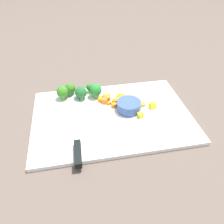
{
  "coord_description": "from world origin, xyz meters",
  "views": [
    {
      "loc": [
        -0.1,
        -0.51,
        0.44
      ],
      "look_at": [
        0.0,
        0.0,
        0.02
      ],
      "focal_mm": 35.82,
      "sensor_mm": 36.0,
      "label": 1
    }
  ],
  "objects": [
    {
      "name": "broccoli_floret_3",
      "position": [
        -0.14,
        0.11,
        0.04
      ],
      "size": [
        0.04,
        0.04,
        0.04
      ],
      "color": "#89BD54",
      "rests_on": "cutting_board"
    },
    {
      "name": "carrot_dice_0",
      "position": [
        0.0,
        0.07,
        0.02
      ],
      "size": [
        0.02,
        0.02,
        0.02
      ],
      "primitive_type": "cube",
      "rotation": [
        0.0,
        0.0,
        2.76
      ],
      "color": "orange",
      "rests_on": "cutting_board"
    },
    {
      "name": "broccoli_floret_4",
      "position": [
        -0.05,
        0.13,
        0.03
      ],
      "size": [
        0.02,
        0.02,
        0.03
      ],
      "color": "#94B558",
      "rests_on": "cutting_board"
    },
    {
      "name": "broccoli_floret_0",
      "position": [
        -0.04,
        0.1,
        0.04
      ],
      "size": [
        0.04,
        0.04,
        0.05
      ],
      "color": "#97C057",
      "rests_on": "cutting_board"
    },
    {
      "name": "broccoli_floret_1",
      "position": [
        -0.12,
        0.13,
        0.03
      ],
      "size": [
        0.04,
        0.04,
        0.04
      ],
      "color": "#85BE61",
      "rests_on": "cutting_board"
    },
    {
      "name": "pepper_dice_2",
      "position": [
        0.08,
        -0.03,
        0.02
      ],
      "size": [
        0.02,
        0.02,
        0.01
      ],
      "primitive_type": "cube",
      "rotation": [
        0.0,
        0.0,
        1.84
      ],
      "color": "yellow",
      "rests_on": "cutting_board"
    },
    {
      "name": "broccoli_floret_2",
      "position": [
        -0.08,
        0.1,
        0.04
      ],
      "size": [
        0.04,
        0.04,
        0.04
      ],
      "color": "#87BE6C",
      "rests_on": "cutting_board"
    },
    {
      "name": "carrot_dice_9",
      "position": [
        -0.01,
        0.09,
        0.02
      ],
      "size": [
        0.02,
        0.02,
        0.01
      ],
      "primitive_type": "cube",
      "rotation": [
        0.0,
        0.0,
        0.9
      ],
      "color": "orange",
      "rests_on": "cutting_board"
    },
    {
      "name": "carrot_dice_6",
      "position": [
        0.01,
        0.04,
        0.02
      ],
      "size": [
        0.02,
        0.02,
        0.01
      ],
      "primitive_type": "cube",
      "rotation": [
        0.0,
        0.0,
        0.34
      ],
      "color": "orange",
      "rests_on": "cutting_board"
    },
    {
      "name": "pepper_dice_3",
      "position": [
        0.13,
        0.01,
        0.02
      ],
      "size": [
        0.02,
        0.02,
        0.02
      ],
      "primitive_type": "cube",
      "rotation": [
        0.0,
        0.0,
        1.76
      ],
      "color": "yellow",
      "rests_on": "cutting_board"
    },
    {
      "name": "prep_bowl",
      "position": [
        0.06,
        0.01,
        0.03
      ],
      "size": [
        0.07,
        0.07,
        0.03
      ],
      "primitive_type": "cylinder",
      "color": "#3A548E",
      "rests_on": "cutting_board"
    },
    {
      "name": "carrot_dice_2",
      "position": [
        0.05,
        0.07,
        0.02
      ],
      "size": [
        0.02,
        0.02,
        0.01
      ],
      "primitive_type": "cube",
      "rotation": [
        0.0,
        0.0,
        0.44
      ],
      "color": "orange",
      "rests_on": "cutting_board"
    },
    {
      "name": "carrot_dice_7",
      "position": [
        0.0,
        0.09,
        0.02
      ],
      "size": [
        0.02,
        0.02,
        0.01
      ],
      "primitive_type": "cube",
      "rotation": [
        0.0,
        0.0,
        0.17
      ],
      "color": "orange",
      "rests_on": "cutting_board"
    },
    {
      "name": "pepper_dice_0",
      "position": [
        0.08,
        0.06,
        0.02
      ],
      "size": [
        0.03,
        0.03,
        0.02
      ],
      "primitive_type": "cube",
      "rotation": [
        0.0,
        0.0,
        2.59
      ],
      "color": "yellow",
      "rests_on": "cutting_board"
    },
    {
      "name": "carrot_dice_5",
      "position": [
        0.04,
        0.08,
        0.02
      ],
      "size": [
        0.02,
        0.02,
        0.01
      ],
      "primitive_type": "cube",
      "rotation": [
        0.0,
        0.0,
        1.14
      ],
      "color": "orange",
      "rests_on": "cutting_board"
    },
    {
      "name": "cutting_board",
      "position": [
        0.0,
        0.0,
        0.01
      ],
      "size": [
        0.47,
        0.32,
        0.01
      ],
      "primitive_type": "cube",
      "color": "white",
      "rests_on": "ground_plane"
    },
    {
      "name": "carrot_dice_3",
      "position": [
        0.03,
        0.06,
        0.02
      ],
      "size": [
        0.02,
        0.02,
        0.01
      ],
      "primitive_type": "cube",
      "rotation": [
        0.0,
        0.0,
        1.6
      ],
      "color": "orange",
      "rests_on": "cutting_board"
    },
    {
      "name": "pepper_dice_1",
      "position": [
        0.1,
        0.03,
        0.02
      ],
      "size": [
        0.01,
        0.02,
        0.01
      ],
      "primitive_type": "cube",
      "rotation": [
        0.0,
        0.0,
        1.51
      ],
      "color": "yellow",
      "rests_on": "cutting_board"
    },
    {
      "name": "carrot_dice_10",
      "position": [
        -0.02,
        0.07,
        0.02
      ],
      "size": [
        0.02,
        0.02,
        0.01
      ],
      "primitive_type": "cube",
      "rotation": [
        0.0,
        0.0,
        1.1
      ],
      "color": "orange",
      "rests_on": "cutting_board"
    },
    {
      "name": "chef_knife",
      "position": [
        -0.11,
        -0.07,
        0.02
      ],
      "size": [
        0.03,
        0.33,
        0.02
      ],
      "rotation": [
        0.0,
        0.0,
        1.54
      ],
      "color": "silver",
      "rests_on": "cutting_board"
    },
    {
      "name": "carrot_dice_8",
      "position": [
        0.02,
        0.05,
        0.02
      ],
      "size": [
        0.02,
        0.02,
        0.02
      ],
      "primitive_type": "cube",
      "rotation": [
        0.0,
        0.0,
        1.51
      ],
      "color": "orange",
      "rests_on": "cutting_board"
    },
    {
      "name": "carrot_dice_1",
      "position": [
        -0.01,
        0.06,
        0.02
      ],
      "size": [
        0.02,
        0.02,
        0.02
      ],
      "primitive_type": "cube",
      "rotation": [
        0.0,
        0.0,
        1.37
      ],
      "color": "orange",
      "rests_on": "cutting_board"
    },
    {
      "name": "carrot_dice_4",
      "position": [
        -0.0,
        0.05,
        0.02
      ],
      "size": [
        0.02,
        0.02,
        0.01
      ],
      "primitive_type": "cube",
      "rotation": [
        0.0,
        0.0,
        2.1
      ],
      "color": "orange",
      "rests_on": "cutting_board"
    },
    {
      "name": "ground_plane",
      "position": [
        0.0,
        0.0,
        0.0
      ],
      "size": [
        4.0,
        4.0,
        0.0
      ],
      "primitive_type": "plane",
      "color": "brown"
    }
  ]
}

